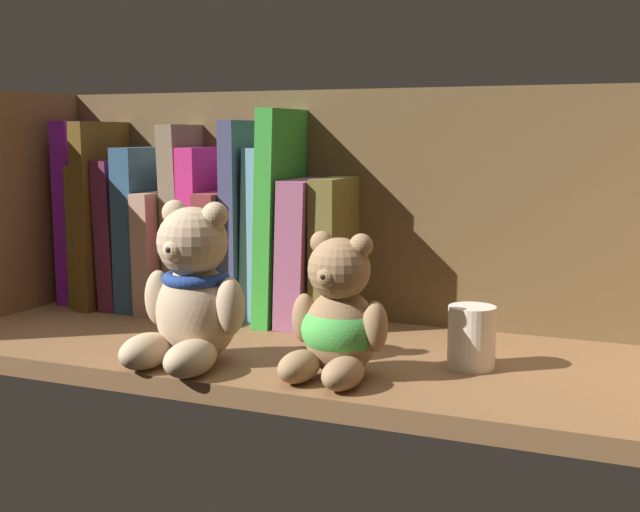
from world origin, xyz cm
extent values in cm
cube|color=brown|center=(0.00, 0.00, 1.00)|extent=(82.34, 29.32, 2.00)
cube|color=brown|center=(0.00, 15.26, 14.62)|extent=(84.74, 1.20, 29.24)
cube|color=purple|center=(-38.40, 11.93, 13.84)|extent=(2.55, 9.60, 23.68)
cube|color=brown|center=(-35.92, 11.93, 11.04)|extent=(1.64, 11.78, 18.07)
cube|color=brown|center=(-33.72, 11.93, 13.79)|extent=(1.98, 14.59, 23.58)
cube|color=#5D223E|center=(-31.19, 11.93, 11.40)|extent=(2.90, 12.31, 18.86)
cube|color=#305475|center=(-28.21, 11.93, 12.21)|extent=(2.87, 12.39, 20.43)
cube|color=tan|center=(-25.22, 11.93, 9.50)|extent=(2.48, 13.76, 15.03)
cube|color=#7B694E|center=(-22.50, 11.93, 13.59)|extent=(3.03, 9.20, 23.24)
cube|color=#CD2576|center=(-19.75, 11.93, 12.23)|extent=(2.42, 10.45, 20.47)
cube|color=brown|center=(-16.80, 11.93, 9.59)|extent=(3.03, 13.25, 15.24)
cube|color=#3E3F66|center=(-14.10, 11.93, 13.83)|extent=(1.97, 10.89, 23.66)
cube|color=#6791B7|center=(-11.48, 11.93, 12.23)|extent=(3.27, 9.07, 20.54)
cube|color=green|center=(-8.76, 11.93, 14.47)|extent=(3.03, 13.76, 25.00)
cube|color=#985274|center=(-5.64, 11.93, 10.46)|extent=(3.90, 13.46, 17.03)
cube|color=brown|center=(-2.13, 11.93, 10.59)|extent=(2.93, 11.79, 17.17)
ellipsoid|color=tan|center=(-8.96, -8.57, 6.80)|extent=(8.15, 7.48, 9.59)
sphere|color=tan|center=(-9.01, -9.04, 13.85)|extent=(6.82, 6.82, 6.82)
sphere|color=tan|center=(-11.33, -8.32, 16.51)|extent=(2.56, 2.56, 2.56)
sphere|color=tan|center=(-6.59, -8.82, 16.51)|extent=(2.56, 2.56, 2.56)
sphere|color=tan|center=(-9.26, -11.45, 13.44)|extent=(2.56, 2.56, 2.56)
sphere|color=black|center=(-9.36, -12.34, 13.51)|extent=(0.90, 0.90, 0.90)
ellipsoid|color=tan|center=(-12.06, -12.82, 3.70)|extent=(4.48, 6.76, 3.41)
ellipsoid|color=tan|center=(-6.81, -13.37, 3.70)|extent=(4.48, 6.76, 3.41)
ellipsoid|color=tan|center=(-13.30, -8.59, 7.99)|extent=(3.04, 3.04, 5.54)
ellipsoid|color=tan|center=(-4.72, -9.50, 7.99)|extent=(3.04, 3.04, 5.54)
torus|color=navy|center=(-8.96, -8.57, 10.25)|extent=(6.55, 6.55, 1.23)
ellipsoid|color=#93704C|center=(5.72, -7.51, 6.05)|extent=(6.88, 6.31, 8.09)
sphere|color=#93704C|center=(5.68, -7.91, 12.00)|extent=(5.76, 5.76, 5.76)
sphere|color=#93704C|center=(3.72, -7.29, 14.24)|extent=(2.16, 2.16, 2.16)
sphere|color=#93704C|center=(7.72, -7.72, 14.24)|extent=(2.16, 2.16, 2.16)
sphere|color=#9B754E|center=(5.46, -9.94, 11.65)|extent=(2.16, 2.16, 2.16)
sphere|color=black|center=(5.38, -10.69, 11.71)|extent=(0.76, 0.76, 0.76)
ellipsoid|color=#93704C|center=(3.09, -11.09, 3.44)|extent=(3.80, 5.71, 2.88)
ellipsoid|color=#93704C|center=(7.52, -11.57, 3.44)|extent=(3.80, 5.71, 2.88)
ellipsoid|color=#93704C|center=(2.05, -7.52, 7.06)|extent=(2.57, 2.57, 4.68)
ellipsoid|color=#93704C|center=(9.30, -8.30, 7.06)|extent=(2.57, 2.57, 4.68)
ellipsoid|color=green|center=(5.72, -7.51, 6.25)|extent=(7.45, 6.88, 5.67)
cylinder|color=silver|center=(16.33, -0.54, 5.00)|extent=(4.52, 4.52, 5.99)
camera|label=1|loc=(32.72, -76.66, 24.23)|focal=46.45mm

